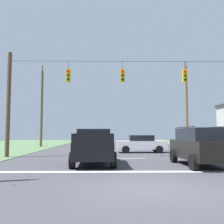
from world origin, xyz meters
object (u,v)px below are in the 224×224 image
at_px(overhead_signal_span, 124,100).
at_px(distant_car_crossing_white, 141,143).
at_px(suv_black, 201,146).
at_px(utility_pole_mid_right, 187,104).
at_px(utility_pole_near_left, 42,106).
at_px(pickup_truck, 93,146).

xyz_separation_m(overhead_signal_span, distant_car_crossing_white, (1.74, 4.29, -3.32)).
relative_size(overhead_signal_span, suv_black, 3.49).
height_order(suv_black, distant_car_crossing_white, suv_black).
relative_size(distant_car_crossing_white, utility_pole_mid_right, 0.39).
xyz_separation_m(suv_black, utility_pole_near_left, (-13.26, 18.93, 3.99)).
distance_m(overhead_signal_span, distant_car_crossing_white, 5.70).
bearing_deg(distant_car_crossing_white, utility_pole_mid_right, 54.57).
xyz_separation_m(overhead_signal_span, utility_pole_mid_right, (8.95, 14.43, 1.31)).
bearing_deg(suv_black, distant_car_crossing_white, 101.99).
bearing_deg(distant_car_crossing_white, utility_pole_near_left, 139.39).
height_order(overhead_signal_span, utility_pole_mid_right, utility_pole_mid_right).
bearing_deg(utility_pole_mid_right, pickup_truck, -120.84).
bearing_deg(utility_pole_mid_right, overhead_signal_span, -121.81).
height_order(overhead_signal_span, suv_black, overhead_signal_span).
distance_m(pickup_truck, distant_car_crossing_white, 9.01).
bearing_deg(suv_black, overhead_signal_span, 126.84).
distance_m(pickup_truck, utility_pole_near_left, 19.84).
xyz_separation_m(suv_black, utility_pole_mid_right, (5.24, 19.37, 4.37)).
relative_size(pickup_truck, suv_black, 1.13).
bearing_deg(overhead_signal_span, utility_pole_near_left, 124.35).
xyz_separation_m(overhead_signal_span, pickup_truck, (-1.99, -3.90, -3.15)).
height_order(overhead_signal_span, distant_car_crossing_white, overhead_signal_span).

